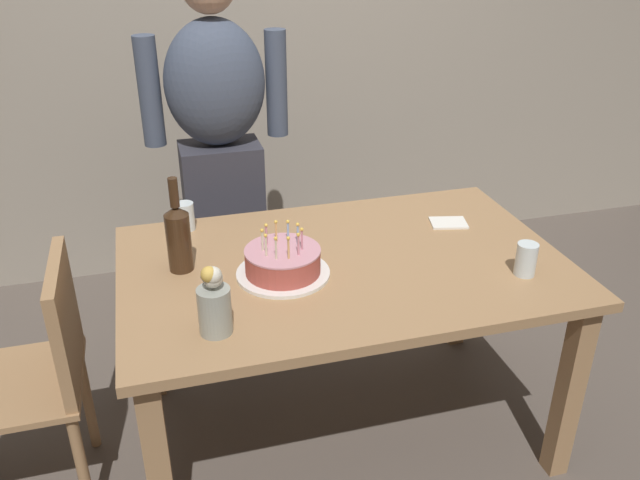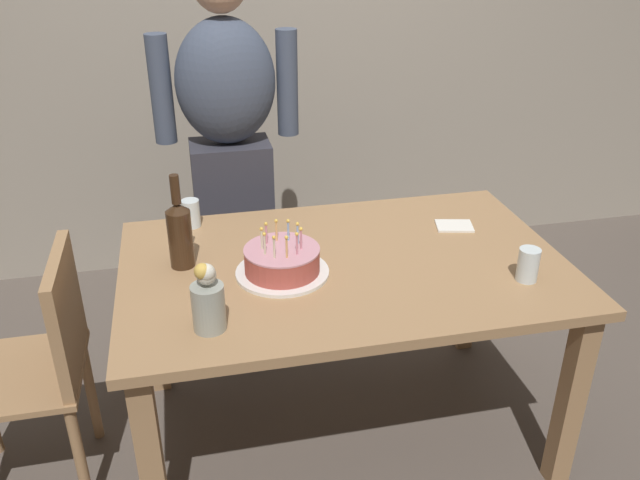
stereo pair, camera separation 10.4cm
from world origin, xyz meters
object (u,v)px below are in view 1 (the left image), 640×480
(water_glass_near, at_px, (185,216))
(dining_chair, at_px, (41,367))
(birthday_cake, at_px, (283,263))
(water_glass_far, at_px, (526,259))
(flower_vase, at_px, (214,301))
(person_man_bearded, at_px, (220,155))
(wine_bottle, at_px, (178,236))
(napkin_stack, at_px, (448,223))

(water_glass_near, distance_m, dining_chair, 0.72)
(birthday_cake, distance_m, water_glass_far, 0.79)
(flower_vase, bearing_deg, person_man_bearded, 81.24)
(birthday_cake, relative_size, dining_chair, 0.35)
(wine_bottle, height_order, dining_chair, wine_bottle)
(water_glass_far, bearing_deg, water_glass_near, 148.46)
(water_glass_far, height_order, dining_chair, dining_chair)
(napkin_stack, relative_size, flower_vase, 0.62)
(birthday_cake, height_order, water_glass_far, birthday_cake)
(water_glass_near, height_order, napkin_stack, water_glass_near)
(water_glass_far, xyz_separation_m, flower_vase, (-1.02, -0.06, 0.05))
(person_man_bearded, bearing_deg, napkin_stack, 140.78)
(napkin_stack, bearing_deg, birthday_cake, -163.03)
(napkin_stack, distance_m, flower_vase, 1.06)
(water_glass_far, relative_size, napkin_stack, 0.82)
(birthday_cake, xyz_separation_m, water_glass_far, (0.76, -0.21, 0.01))
(water_glass_near, height_order, flower_vase, flower_vase)
(flower_vase, xyz_separation_m, dining_chair, (-0.54, 0.28, -0.33))
(water_glass_near, bearing_deg, person_man_bearded, 65.21)
(wine_bottle, xyz_separation_m, person_man_bearded, (0.23, 0.71, 0.01))
(napkin_stack, relative_size, person_man_bearded, 0.08)
(water_glass_near, relative_size, person_man_bearded, 0.06)
(water_glass_near, bearing_deg, birthday_cake, -57.59)
(water_glass_near, distance_m, wine_bottle, 0.31)
(water_glass_near, height_order, dining_chair, dining_chair)
(napkin_stack, height_order, person_man_bearded, person_man_bearded)
(water_glass_far, height_order, napkin_stack, water_glass_far)
(wine_bottle, distance_m, person_man_bearded, 0.75)
(wine_bottle, height_order, napkin_stack, wine_bottle)
(flower_vase, bearing_deg, water_glass_far, 3.27)
(water_glass_far, xyz_separation_m, dining_chair, (-1.55, 0.22, -0.28))
(water_glass_near, relative_size, dining_chair, 0.12)
(birthday_cake, height_order, person_man_bearded, person_man_bearded)
(napkin_stack, xyz_separation_m, dining_chair, (-1.48, -0.20, -0.23))
(napkin_stack, bearing_deg, water_glass_far, -80.15)
(person_man_bearded, bearing_deg, birthday_cake, 95.62)
(birthday_cake, relative_size, flower_vase, 1.42)
(water_glass_near, bearing_deg, dining_chair, -141.05)
(napkin_stack, bearing_deg, flower_vase, -153.30)
(person_man_bearded, bearing_deg, dining_chair, 49.58)
(birthday_cake, bearing_deg, wine_bottle, 157.90)
(water_glass_far, distance_m, flower_vase, 1.02)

